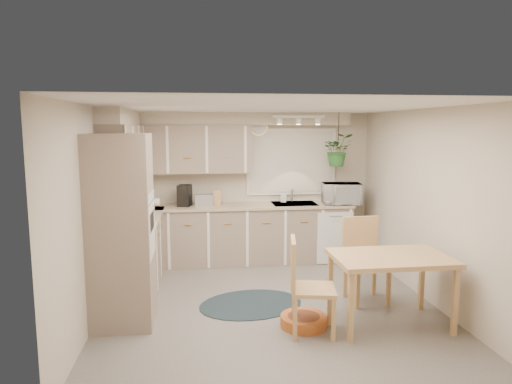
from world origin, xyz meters
TOP-DOWN VIEW (x-y plane):
  - floor at (0.00, 0.00)m, footprint 4.20×4.20m
  - ceiling at (0.00, 0.00)m, footprint 4.20×4.20m
  - wall_back at (0.00, 2.10)m, footprint 4.00×0.04m
  - wall_front at (0.00, -2.10)m, footprint 4.00×0.04m
  - wall_left at (-2.00, 0.00)m, footprint 0.04×4.20m
  - wall_right at (2.00, 0.00)m, footprint 0.04×4.20m
  - base_cab_left at (-1.70, 0.88)m, footprint 0.60×1.85m
  - base_cab_back at (-0.20, 1.80)m, footprint 3.60×0.60m
  - counter_left at (-1.69, 0.88)m, footprint 0.64×1.89m
  - counter_back at (-0.20, 1.79)m, footprint 3.64×0.64m
  - oven_stack at (-1.68, -0.38)m, footprint 0.65×0.65m
  - wall_oven_face at (-1.35, -0.38)m, footprint 0.02×0.56m
  - upper_cab_left at (-1.82, 1.00)m, footprint 0.35×2.00m
  - upper_cab_back at (-1.00, 1.93)m, footprint 2.00×0.35m
  - soffit_left at (-1.85, 1.00)m, footprint 0.30×2.00m
  - soffit_back at (-0.20, 1.95)m, footprint 3.60×0.30m
  - cooktop at (-1.68, 0.30)m, footprint 0.52×0.58m
  - range_hood at (-1.70, 0.30)m, footprint 0.40×0.60m
  - window_blinds at (0.70, 2.07)m, footprint 1.40×0.02m
  - window_frame at (0.70, 2.08)m, footprint 1.50×0.02m
  - sink at (0.70, 1.80)m, footprint 0.70×0.48m
  - dishwasher_front at (1.30, 1.49)m, footprint 0.58×0.02m
  - track_light_bar at (0.70, 1.55)m, footprint 0.80×0.04m
  - wall_clock at (0.15, 2.07)m, footprint 0.30×0.03m
  - dining_table at (1.23, -0.77)m, footprint 1.25×0.84m
  - chair_left at (0.34, -0.87)m, footprint 0.55×0.55m
  - chair_back at (1.22, -0.10)m, footprint 0.52×0.52m
  - braided_rug at (-0.22, -0.02)m, footprint 1.47×1.23m
  - pet_bed at (0.28, -0.71)m, footprint 0.62×0.62m
  - microwave at (1.45, 1.70)m, footprint 0.65×0.42m
  - soap_bottle at (0.55, 1.95)m, footprint 0.14×0.22m
  - hanging_plant at (1.38, 1.70)m, footprint 0.52×0.57m
  - coffee_maker at (-1.06, 1.80)m, footprint 0.24×0.27m
  - toaster at (-0.76, 1.82)m, footprint 0.30×0.18m
  - knife_block at (-0.54, 1.85)m, footprint 0.13×0.13m

SIDE VIEW (x-z plane):
  - floor at x=0.00m, z-range 0.00..0.00m
  - braided_rug at x=-0.22m, z-range 0.00..0.01m
  - pet_bed at x=0.28m, z-range 0.00..0.12m
  - dining_table at x=1.23m, z-range 0.00..0.78m
  - dishwasher_front at x=1.30m, z-range 0.01..0.84m
  - base_cab_left at x=-1.70m, z-range 0.00..0.90m
  - base_cab_back at x=-0.20m, z-range 0.00..0.90m
  - chair_left at x=0.34m, z-range 0.00..1.02m
  - chair_back at x=1.22m, z-range 0.00..1.04m
  - sink at x=0.70m, z-range 0.85..0.95m
  - counter_left at x=-1.69m, z-range 0.90..0.94m
  - counter_back at x=-0.20m, z-range 0.90..0.94m
  - cooktop at x=-1.68m, z-range 0.93..0.95m
  - soap_bottle at x=0.55m, z-range 0.94..1.03m
  - toaster at x=-0.76m, z-range 0.94..1.12m
  - oven_stack at x=-1.68m, z-range 0.00..2.10m
  - wall_oven_face at x=-1.35m, z-range 0.76..1.34m
  - knife_block at x=-0.54m, z-range 0.94..1.18m
  - coffee_maker at x=-1.06m, z-range 0.94..1.28m
  - microwave at x=1.45m, z-range 0.94..1.35m
  - wall_back at x=0.00m, z-range 0.00..2.40m
  - wall_front at x=0.00m, z-range 0.00..2.40m
  - wall_left at x=-2.00m, z-range 0.00..2.40m
  - wall_right at x=2.00m, z-range 0.00..2.40m
  - range_hood at x=-1.70m, z-range 1.33..1.47m
  - window_blinds at x=0.70m, z-range 1.10..2.10m
  - window_frame at x=0.70m, z-range 1.05..2.15m
  - hanging_plant at x=1.38m, z-range 1.55..1.95m
  - upper_cab_left at x=-1.82m, z-range 1.45..2.20m
  - upper_cab_back at x=-1.00m, z-range 1.45..2.20m
  - wall_clock at x=0.15m, z-range 2.03..2.33m
  - soffit_left at x=-1.85m, z-range 2.20..2.40m
  - soffit_back at x=-0.20m, z-range 2.20..2.40m
  - track_light_bar at x=0.70m, z-range 2.31..2.35m
  - ceiling at x=0.00m, z-range 2.40..2.40m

